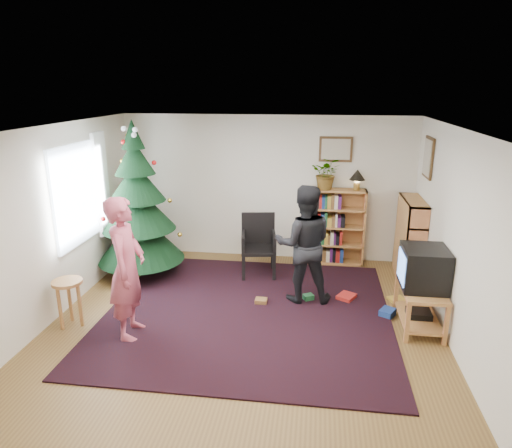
# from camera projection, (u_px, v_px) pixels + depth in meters

# --- Properties ---
(floor) EXTENTS (5.00, 5.00, 0.00)m
(floor) POSITION_uv_depth(u_px,v_px,m) (244.00, 323.00, 5.93)
(floor) COLOR brown
(floor) RESTS_ON ground
(ceiling) EXTENTS (5.00, 5.00, 0.00)m
(ceiling) POSITION_uv_depth(u_px,v_px,m) (243.00, 128.00, 5.20)
(ceiling) COLOR white
(ceiling) RESTS_ON wall_back
(wall_back) EXTENTS (5.00, 0.02, 2.50)m
(wall_back) POSITION_uv_depth(u_px,v_px,m) (267.00, 188.00, 7.93)
(wall_back) COLOR silver
(wall_back) RESTS_ON floor
(wall_front) EXTENTS (5.00, 0.02, 2.50)m
(wall_front) POSITION_uv_depth(u_px,v_px,m) (187.00, 342.00, 3.20)
(wall_front) COLOR silver
(wall_front) RESTS_ON floor
(wall_left) EXTENTS (0.02, 5.00, 2.50)m
(wall_left) POSITION_uv_depth(u_px,v_px,m) (53.00, 224.00, 5.89)
(wall_left) COLOR silver
(wall_left) RESTS_ON floor
(wall_right) EXTENTS (0.02, 5.00, 2.50)m
(wall_right) POSITION_uv_depth(u_px,v_px,m) (458.00, 241.00, 5.24)
(wall_right) COLOR silver
(wall_right) RESTS_ON floor
(rug) EXTENTS (3.80, 3.60, 0.02)m
(rug) POSITION_uv_depth(u_px,v_px,m) (248.00, 312.00, 6.21)
(rug) COLOR black
(rug) RESTS_ON floor
(window_pane) EXTENTS (0.04, 1.20, 1.40)m
(window_pane) POSITION_uv_depth(u_px,v_px,m) (76.00, 195.00, 6.38)
(window_pane) COLOR silver
(window_pane) RESTS_ON wall_left
(curtain) EXTENTS (0.06, 0.35, 1.60)m
(curtain) POSITION_uv_depth(u_px,v_px,m) (102.00, 184.00, 7.04)
(curtain) COLOR white
(curtain) RESTS_ON wall_left
(picture_back) EXTENTS (0.55, 0.03, 0.42)m
(picture_back) POSITION_uv_depth(u_px,v_px,m) (336.00, 149.00, 7.56)
(picture_back) COLOR #4C3319
(picture_back) RESTS_ON wall_back
(picture_right) EXTENTS (0.03, 0.50, 0.60)m
(picture_right) POSITION_uv_depth(u_px,v_px,m) (428.00, 158.00, 6.70)
(picture_right) COLOR #4C3319
(picture_right) RESTS_ON wall_right
(christmas_tree) EXTENTS (1.37, 1.37, 2.49)m
(christmas_tree) POSITION_uv_depth(u_px,v_px,m) (138.00, 213.00, 7.18)
(christmas_tree) COLOR #3F2816
(christmas_tree) RESTS_ON rug
(bookshelf_back) EXTENTS (0.95, 0.30, 1.30)m
(bookshelf_back) POSITION_uv_depth(u_px,v_px,m) (336.00, 226.00, 7.80)
(bookshelf_back) COLOR #BE7044
(bookshelf_back) RESTS_ON floor
(bookshelf_right) EXTENTS (0.30, 0.95, 1.30)m
(bookshelf_right) POSITION_uv_depth(u_px,v_px,m) (410.00, 239.00, 7.13)
(bookshelf_right) COLOR #BE7044
(bookshelf_right) RESTS_ON floor
(tv_stand) EXTENTS (0.50, 0.91, 0.55)m
(tv_stand) POSITION_uv_depth(u_px,v_px,m) (420.00, 303.00, 5.78)
(tv_stand) COLOR #BE7044
(tv_stand) RESTS_ON floor
(crt_tv) EXTENTS (0.54, 0.59, 0.51)m
(crt_tv) POSITION_uv_depth(u_px,v_px,m) (424.00, 268.00, 5.64)
(crt_tv) COLOR black
(crt_tv) RESTS_ON tv_stand
(armchair) EXTENTS (0.62, 0.62, 0.99)m
(armchair) POSITION_uv_depth(u_px,v_px,m) (259.00, 242.00, 7.39)
(armchair) COLOR black
(armchair) RESTS_ON rug
(stool) EXTENTS (0.37, 0.37, 0.62)m
(stool) POSITION_uv_depth(u_px,v_px,m) (68.00, 291.00, 5.75)
(stool) COLOR #BE7044
(stool) RESTS_ON floor
(person_standing) EXTENTS (0.49, 0.68, 1.76)m
(person_standing) POSITION_uv_depth(u_px,v_px,m) (127.00, 268.00, 5.43)
(person_standing) COLOR #AE4558
(person_standing) RESTS_ON rug
(person_by_chair) EXTENTS (0.87, 0.71, 1.69)m
(person_by_chair) POSITION_uv_depth(u_px,v_px,m) (304.00, 244.00, 6.36)
(person_by_chair) COLOR black
(person_by_chair) RESTS_ON rug
(potted_plant) EXTENTS (0.53, 0.47, 0.54)m
(potted_plant) POSITION_uv_depth(u_px,v_px,m) (327.00, 173.00, 7.56)
(potted_plant) COLOR gray
(potted_plant) RESTS_ON bookshelf_back
(table_lamp) EXTENTS (0.26, 0.26, 0.34)m
(table_lamp) POSITION_uv_depth(u_px,v_px,m) (357.00, 176.00, 7.50)
(table_lamp) COLOR #A57F33
(table_lamp) RESTS_ON bookshelf_back
(floor_clutter) EXTENTS (2.14, 0.67, 0.08)m
(floor_clutter) POSITION_uv_depth(u_px,v_px,m) (340.00, 301.00, 6.45)
(floor_clutter) COLOR #A51E19
(floor_clutter) RESTS_ON rug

